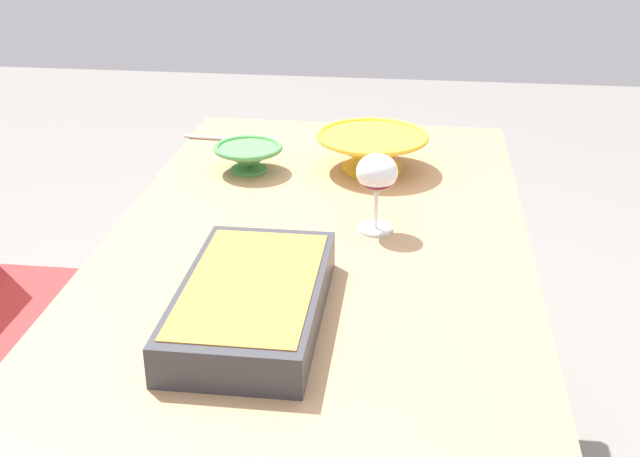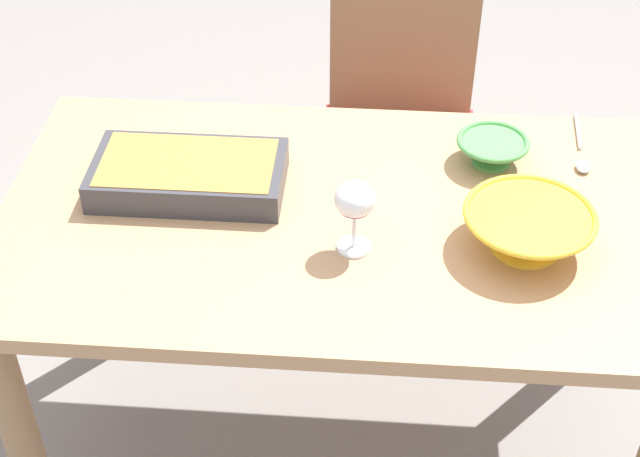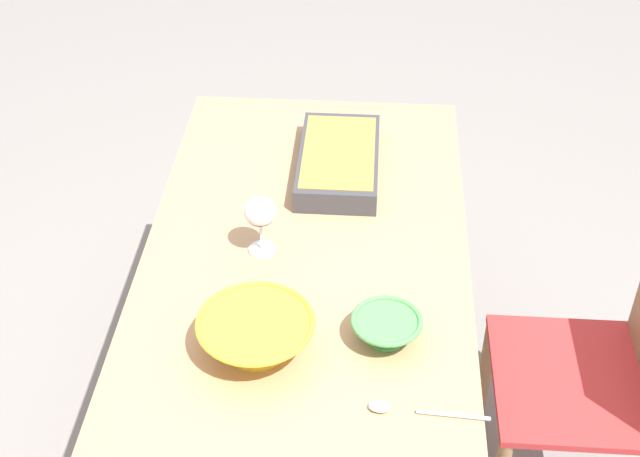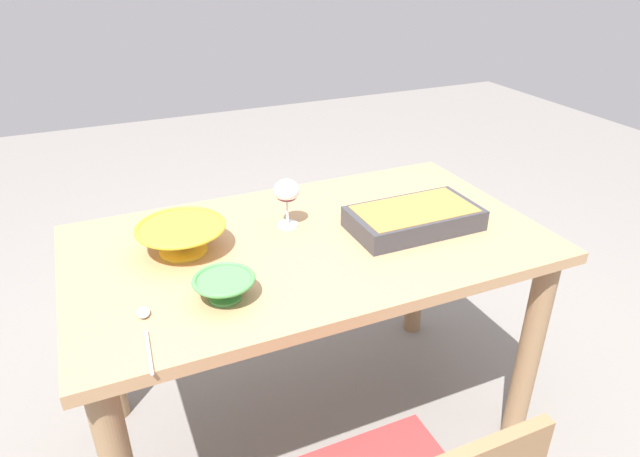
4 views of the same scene
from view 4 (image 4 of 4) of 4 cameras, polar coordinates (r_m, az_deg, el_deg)
ground_plane at (r=2.08m, az=-0.88°, el=-19.37°), size 8.00×8.00×0.00m
dining_table at (r=1.68m, az=-1.04°, el=-4.83°), size 1.36×0.78×0.74m
wine_glass at (r=1.64m, az=-3.44°, el=3.64°), size 0.08×0.08×0.15m
casserole_dish at (r=1.68m, az=9.65°, el=1.17°), size 0.39×0.21×0.06m
mixing_bowl at (r=1.58m, az=-14.04°, el=-0.82°), size 0.25×0.25×0.08m
small_bowl at (r=1.36m, az=-9.82°, el=-5.87°), size 0.15×0.15×0.06m
serving_spoon at (r=1.32m, az=-17.56°, el=-9.43°), size 0.03×0.24×0.01m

